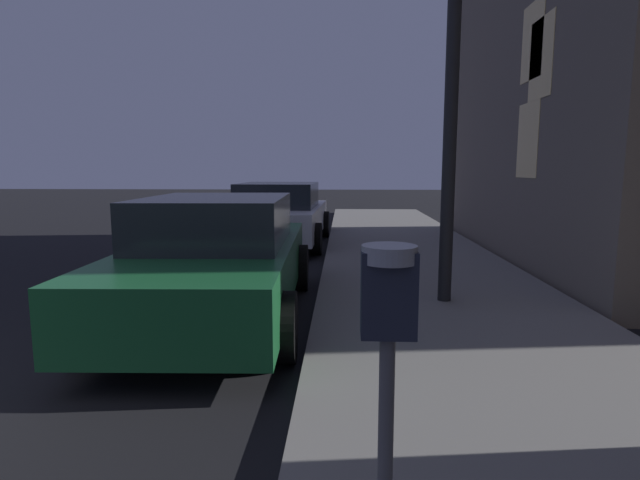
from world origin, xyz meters
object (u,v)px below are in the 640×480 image
Objects in this scene: car_green at (217,259)px; car_white at (280,214)px; parking_meter at (388,338)px; street_lamp at (454,12)px.

car_green is 5.76m from car_white.
parking_meter reaches higher than car_white.
car_white is at bearing 99.49° from parking_meter.
car_green is (-1.64, 4.04, -0.47)m from parking_meter.
parking_meter reaches higher than car_green.
car_green is at bearing -89.99° from car_white.
parking_meter is at bearing -80.51° from car_white.
street_lamp is (2.73, 0.34, 2.82)m from car_green.
street_lamp reaches higher than car_white.
parking_meter is 0.27× the size of street_lamp.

